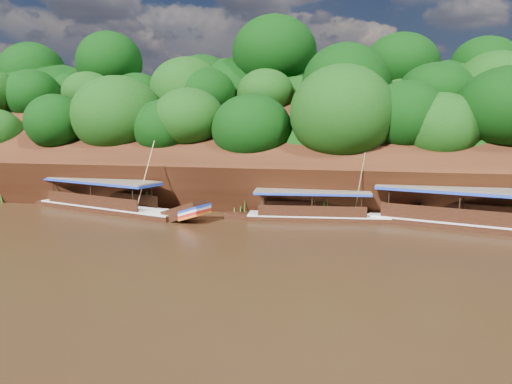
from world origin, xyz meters
TOP-DOWN VIEW (x-y plane):
  - ground at (0.00, 0.00)m, footprint 160.00×160.00m
  - riverbank at (-0.01, 22.73)m, footprint 120.00×30.06m
  - boat_0 at (12.60, 7.37)m, footprint 16.90×6.88m
  - boat_1 at (2.00, 8.44)m, footprint 12.84×3.24m
  - boat_2 at (-14.77, 7.83)m, footprint 16.17×6.97m
  - reeds at (-2.83, 9.58)m, footprint 49.95×2.22m

SIDE VIEW (x-z plane):
  - ground at x=0.00m, z-range 0.00..0.00m
  - boat_1 at x=2.00m, z-range -2.26..3.26m
  - boat_2 at x=-14.77m, z-range -2.55..3.71m
  - boat_0 at x=12.60m, z-range -3.15..4.39m
  - reeds at x=-2.83m, z-range -0.15..1.97m
  - riverbank at x=-0.01m, z-range -7.81..11.59m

